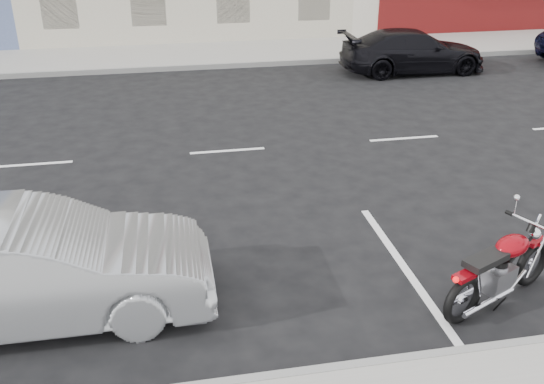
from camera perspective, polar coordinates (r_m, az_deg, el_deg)
The scene contains 6 objects.
ground at distance 13.37m, azimuth 4.34°, elevation 4.47°, with size 120.00×120.00×0.00m, color black.
sidewalk_far at distance 21.32m, azimuth -15.34°, elevation 12.01°, with size 80.00×3.40×0.15m, color gray.
curb_far at distance 19.68m, azimuth -15.62°, elevation 10.87°, with size 80.00×0.12×0.16m, color gray.
motorcycle at distance 9.07m, azimuth 23.50°, elevation -5.34°, with size 1.99×1.05×1.07m.
sedan_silver at distance 8.13m, azimuth -21.67°, elevation -6.68°, with size 1.55×4.45×1.47m, color #9C9FA3.
car_far at distance 19.59m, azimuth 13.11°, elevation 12.80°, with size 1.81×4.46×1.29m, color black.
Camera 1 is at (-3.30, -12.01, 4.86)m, focal length 40.00 mm.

